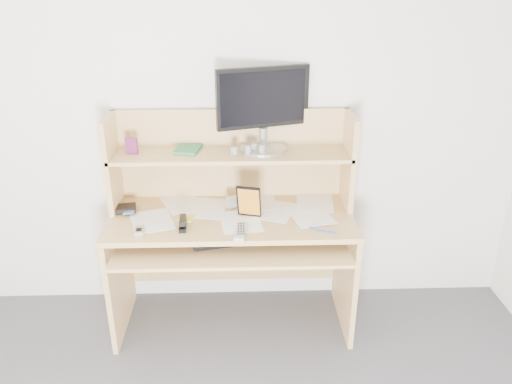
{
  "coord_description": "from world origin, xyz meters",
  "views": [
    {
      "loc": [
        0.06,
        -1.09,
        2.03
      ],
      "look_at": [
        0.14,
        1.43,
        0.92
      ],
      "focal_mm": 35.0,
      "sensor_mm": 36.0,
      "label": 1
    }
  ],
  "objects_px": {
    "tv_remote": "(241,231)",
    "monitor": "(263,106)",
    "desk": "(232,218)",
    "game_case": "(249,201)",
    "keyboard": "(231,238)"
  },
  "relations": [
    {
      "from": "desk",
      "to": "keyboard",
      "type": "relative_size",
      "value": 3.02
    },
    {
      "from": "tv_remote",
      "to": "desk",
      "type": "bearing_deg",
      "value": 108.18
    },
    {
      "from": "desk",
      "to": "game_case",
      "type": "height_order",
      "value": "desk"
    },
    {
      "from": "tv_remote",
      "to": "monitor",
      "type": "height_order",
      "value": "monitor"
    },
    {
      "from": "tv_remote",
      "to": "monitor",
      "type": "xyz_separation_m",
      "value": [
        0.13,
        0.43,
        0.57
      ]
    },
    {
      "from": "keyboard",
      "to": "tv_remote",
      "type": "relative_size",
      "value": 2.42
    },
    {
      "from": "tv_remote",
      "to": "game_case",
      "type": "xyz_separation_m",
      "value": [
        0.05,
        0.19,
        0.09
      ]
    },
    {
      "from": "tv_remote",
      "to": "monitor",
      "type": "relative_size",
      "value": 0.36
    },
    {
      "from": "desk",
      "to": "tv_remote",
      "type": "xyz_separation_m",
      "value": [
        0.05,
        -0.3,
        0.07
      ]
    },
    {
      "from": "desk",
      "to": "tv_remote",
      "type": "bearing_deg",
      "value": -80.07
    },
    {
      "from": "tv_remote",
      "to": "game_case",
      "type": "bearing_deg",
      "value": 84.71
    },
    {
      "from": "desk",
      "to": "game_case",
      "type": "relative_size",
      "value": 7.29
    },
    {
      "from": "keyboard",
      "to": "tv_remote",
      "type": "bearing_deg",
      "value": -74.3
    },
    {
      "from": "game_case",
      "to": "monitor",
      "type": "relative_size",
      "value": 0.36
    },
    {
      "from": "keyboard",
      "to": "game_case",
      "type": "xyz_separation_m",
      "value": [
        0.1,
        0.08,
        0.19
      ]
    }
  ]
}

